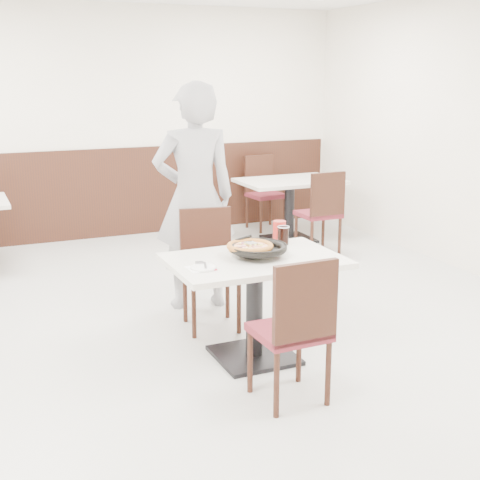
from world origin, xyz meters
name	(u,v)px	position (x,y,z in m)	size (l,w,h in m)	color
floor	(216,332)	(0.00, 0.00, 0.00)	(7.00, 7.00, 0.00)	#ACACA7
wall_back	(109,123)	(0.00, 3.50, 1.40)	(6.00, 0.04, 2.80)	silver
wainscot_back	(112,193)	(0.00, 3.48, 0.55)	(5.90, 0.03, 1.10)	black
main_table	(254,309)	(0.08, -0.56, 0.38)	(1.20, 0.80, 0.75)	white
chair_near	(289,328)	(0.01, -1.21, 0.47)	(0.42, 0.42, 0.95)	black
chair_far	(211,271)	(0.01, 0.11, 0.47)	(0.42, 0.42, 0.95)	black
trivet	(252,254)	(0.07, -0.53, 0.77)	(0.13, 0.13, 0.04)	black
pizza_pan	(258,251)	(0.11, -0.55, 0.79)	(0.35, 0.35, 0.01)	black
pizza	(250,249)	(0.06, -0.52, 0.81)	(0.30, 0.30, 0.02)	#B87530
pizza_server	(251,243)	(0.08, -0.49, 0.84)	(0.07, 0.09, 0.00)	silver
napkin	(200,268)	(-0.36, -0.65, 0.75)	(0.17, 0.17, 0.00)	white
side_plate	(203,268)	(-0.35, -0.67, 0.76)	(0.17, 0.17, 0.01)	white
fork	(205,265)	(-0.33, -0.65, 0.77)	(0.02, 0.16, 0.00)	silver
cola_glass	(283,236)	(0.43, -0.30, 0.81)	(0.08, 0.08, 0.13)	black
red_cup	(279,231)	(0.45, -0.21, 0.83)	(0.10, 0.10, 0.16)	#AC211A
diner_person	(194,197)	(0.07, 0.67, 0.97)	(0.71, 0.47, 1.94)	#A5A4A9
bg_table_right	(289,210)	(1.91, 2.41, 0.38)	(1.20, 0.80, 0.75)	white
bg_chair_right_near	(318,212)	(1.94, 1.76, 0.47)	(0.42, 0.42, 0.95)	black
bg_chair_right_far	(266,193)	(1.92, 3.07, 0.47)	(0.42, 0.42, 0.95)	black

